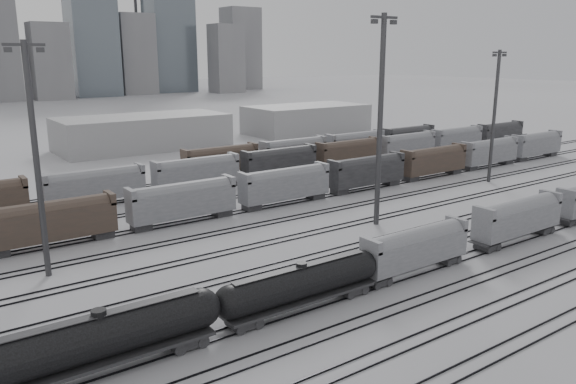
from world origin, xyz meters
TOP-DOWN VIEW (x-y plane):
  - ground at (0.00, 0.00)m, footprint 900.00×900.00m
  - tracks at (0.00, 17.50)m, footprint 220.00×71.50m
  - tank_car_a at (-29.80, 1.00)m, footprint 18.97×3.16m
  - tank_car_b at (-11.94, 1.00)m, footprint 17.36×2.89m
  - hopper_car_a at (2.90, 1.00)m, footprint 13.48×2.68m
  - hopper_car_b at (21.08, 1.00)m, footprint 14.45×2.87m
  - light_mast_b at (-28.64, 22.66)m, footprint 3.81×0.61m
  - light_mast_c at (12.07, 16.17)m, footprint 4.39×0.70m
  - light_mast_d at (47.06, 23.38)m, footprint 3.72×0.59m
  - bg_string_near at (8.00, 32.00)m, footprint 151.00×3.00m
  - bg_string_mid at (18.00, 48.00)m, footprint 151.00×3.00m
  - bg_string_far at (35.50, 56.00)m, footprint 66.00×3.00m
  - warehouse_mid at (10.00, 95.00)m, footprint 40.00×18.00m
  - warehouse_right at (60.00, 95.00)m, footprint 35.00×18.00m
  - skyline at (10.84, 280.00)m, footprint 316.00×22.40m

SIDE VIEW (x-z plane):
  - ground at x=0.00m, z-range 0.00..0.00m
  - tracks at x=0.00m, z-range 0.00..0.16m
  - tank_car_b at x=-11.94m, z-range 0.34..4.63m
  - tank_car_a at x=-29.80m, z-range 0.37..5.06m
  - bg_string_far at x=35.50m, z-range 0.00..5.60m
  - bg_string_near at x=8.00m, z-range 0.00..5.60m
  - bg_string_mid at x=18.00m, z-range 0.00..5.60m
  - hopper_car_a at x=2.90m, z-range 0.57..5.39m
  - hopper_car_b at x=21.08m, z-range 0.61..5.77m
  - warehouse_mid at x=10.00m, z-range 0.00..8.00m
  - warehouse_right at x=60.00m, z-range 0.00..8.00m
  - light_mast_d at x=47.06m, z-range 0.71..23.94m
  - light_mast_b at x=-28.64m, z-range 0.73..24.51m
  - light_mast_c at x=12.07m, z-range 0.84..28.30m
  - skyline at x=10.84m, z-range -12.77..82.23m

